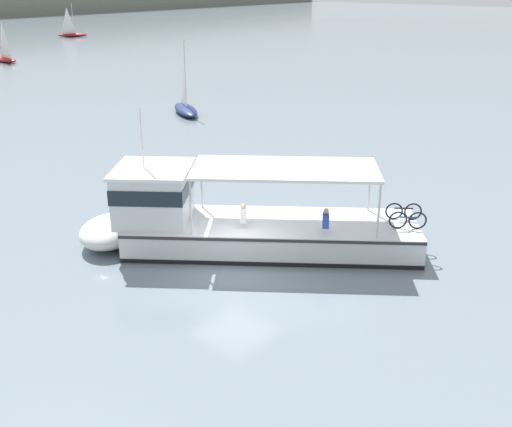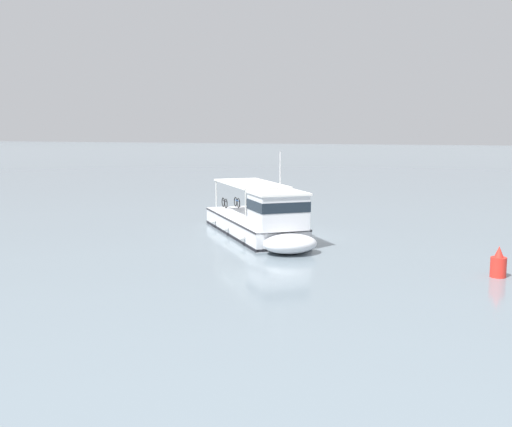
% 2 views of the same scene
% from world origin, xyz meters
% --- Properties ---
extents(ground_plane, '(400.00, 400.00, 0.00)m').
position_xyz_m(ground_plane, '(0.00, 0.00, 0.00)').
color(ground_plane, slate).
extents(ferry_main, '(9.97, 12.10, 5.32)m').
position_xyz_m(ferry_main, '(1.34, 1.47, 1.01)').
color(ferry_main, silver).
rests_on(ferry_main, ground).
extents(sailboat_horizon_west, '(3.77, 4.80, 5.40)m').
position_xyz_m(sailboat_horizon_west, '(17.42, 20.00, 0.54)').
color(sailboat_horizon_west, navy).
rests_on(sailboat_horizon_west, ground).
extents(sailboat_outer_anchorage, '(4.48, 4.29, 5.40)m').
position_xyz_m(sailboat_outer_anchorage, '(48.85, 78.54, 0.54)').
color(sailboat_outer_anchorage, maroon).
rests_on(sailboat_outer_anchorage, ground).
extents(sailboat_off_bow, '(1.45, 4.81, 5.40)m').
position_xyz_m(sailboat_off_bow, '(24.45, 57.58, 0.54)').
color(sailboat_off_bow, maroon).
rests_on(sailboat_off_bow, ground).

